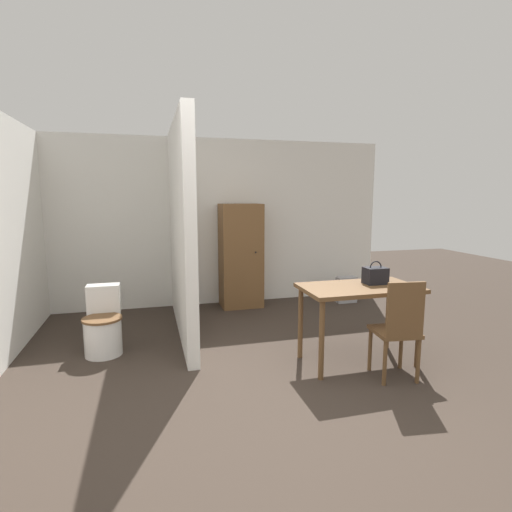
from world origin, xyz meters
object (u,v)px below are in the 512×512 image
object	(u,v)px
dining_table	(359,296)
wooden_cabinet	(241,256)
wooden_chair	(399,327)
handbag	(375,275)
toilet	(103,326)
space_heater	(346,290)

from	to	relation	value
dining_table	wooden_cabinet	distance (m)	2.43
wooden_chair	handbag	size ratio (longest dim) A/B	4.02
wooden_chair	wooden_cabinet	size ratio (longest dim) A/B	0.60
handbag	wooden_cabinet	distance (m)	2.44
wooden_chair	toilet	distance (m)	2.98
dining_table	handbag	bearing A→B (deg)	15.89
wooden_chair	space_heater	world-z (taller)	wooden_chair
dining_table	space_heater	bearing A→B (deg)	64.91
handbag	toilet	bearing A→B (deg)	161.95
wooden_chair	space_heater	xyz separation A→B (m)	(0.83, 2.54, -0.29)
dining_table	toilet	bearing A→B (deg)	159.37
wooden_cabinet	space_heater	distance (m)	1.75
wooden_chair	space_heater	size ratio (longest dim) A/B	2.30
dining_table	wooden_chair	xyz separation A→B (m)	(0.15, -0.44, -0.19)
wooden_chair	dining_table	bearing A→B (deg)	116.23
toilet	wooden_cabinet	distance (m)	2.35
toilet	wooden_cabinet	xyz separation A→B (m)	(1.82, 1.40, 0.48)
dining_table	handbag	xyz separation A→B (m)	(0.21, 0.06, 0.19)
wooden_cabinet	wooden_chair	bearing A→B (deg)	-73.82
toilet	wooden_cabinet	size ratio (longest dim) A/B	0.45
handbag	wooden_chair	bearing A→B (deg)	-96.27
wooden_cabinet	dining_table	bearing A→B (deg)	-74.31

